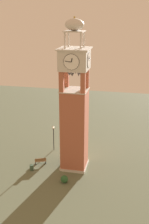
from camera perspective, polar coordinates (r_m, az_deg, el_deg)
ground at (r=41.80m, az=-0.00°, el=-10.48°), size 80.00×80.00×0.00m
clock_tower at (r=38.37m, az=-0.00°, el=0.16°), size 3.86×3.86×20.01m
park_bench at (r=42.40m, az=-6.62°, el=-9.41°), size 1.03×1.64×0.95m
lamp_post at (r=45.24m, az=-4.10°, el=-4.22°), size 0.36×0.36×3.94m
trash_bin at (r=41.11m, az=-8.32°, el=-10.62°), size 0.52×0.52×0.80m
shrub_near_entry at (r=38.11m, az=-2.00°, el=-12.89°), size 0.94×0.94×0.98m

